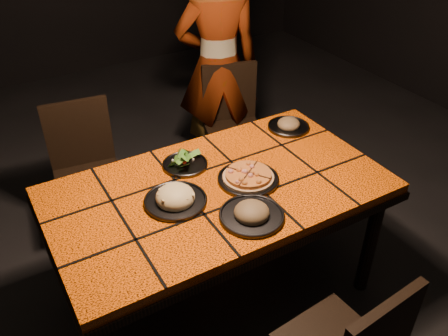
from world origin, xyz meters
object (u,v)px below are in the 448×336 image
dining_table (219,199)px  chair_far_right (232,117)px  plate_pizza (248,177)px  plate_pasta (175,198)px  diner (218,66)px  chair_far_left (85,163)px

dining_table → chair_far_right: size_ratio=1.88×
chair_far_right → plate_pizza: size_ratio=2.48×
chair_far_right → plate_pasta: 1.35m
diner → plate_pizza: size_ratio=4.68×
plate_pizza → plate_pasta: size_ratio=1.20×
diner → plate_pizza: diner is taller
chair_far_left → plate_pasta: size_ratio=2.99×
diner → plate_pizza: (-0.51, -1.19, -0.04)m
chair_far_left → chair_far_right: (1.07, 0.05, -0.00)m
diner → plate_pasta: 1.46m
dining_table → plate_pizza: plate_pizza is taller
dining_table → chair_far_left: bearing=114.3°
dining_table → chair_far_left: size_ratio=1.87×
plate_pizza → diner: bearing=66.8°
dining_table → plate_pasta: bearing=-177.8°
chair_far_right → plate_pasta: size_ratio=2.98×
chair_far_right → plate_pizza: chair_far_right is taller
chair_far_right → dining_table: bearing=-107.4°
diner → plate_pasta: size_ratio=5.62×
chair_far_right → diner: 0.37m
chair_far_right → diner: bearing=108.6°
chair_far_right → plate_pizza: (-0.51, -0.99, 0.28)m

